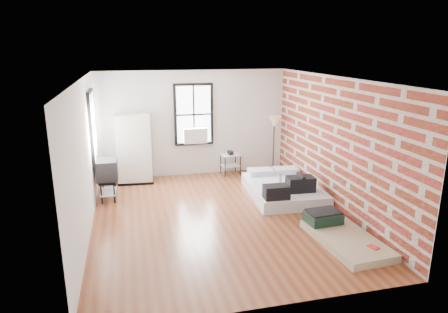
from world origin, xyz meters
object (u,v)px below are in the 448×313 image
object	(u,v)px
wardrobe	(134,149)
floor_lamp	(274,125)
mattress_bare	(340,234)
side_table	(230,159)
tv_stand	(107,171)
mattress_main	(284,188)

from	to	relation	value
wardrobe	floor_lamp	xyz separation A→B (m)	(3.74, 0.00, 0.46)
mattress_bare	side_table	distance (m)	4.31
wardrobe	floor_lamp	bearing A→B (deg)	3.61
mattress_bare	wardrobe	size ratio (longest dim) A/B	1.01
tv_stand	floor_lamp	bearing A→B (deg)	14.76
wardrobe	tv_stand	size ratio (longest dim) A/B	1.90
floor_lamp	wardrobe	bearing A→B (deg)	180.00
mattress_main	floor_lamp	world-z (taller)	floor_lamp
mattress_bare	side_table	xyz separation A→B (m)	(-0.97, 4.18, 0.33)
mattress_bare	wardrobe	world-z (taller)	wardrobe
mattress_main	side_table	bearing A→B (deg)	116.52
mattress_main	tv_stand	world-z (taller)	tv_stand
side_table	mattress_bare	bearing A→B (deg)	-76.91
mattress_bare	tv_stand	bearing A→B (deg)	139.48
side_table	floor_lamp	bearing A→B (deg)	-3.33
mattress_main	wardrobe	world-z (taller)	wardrobe
wardrobe	tv_stand	bearing A→B (deg)	-116.99
side_table	floor_lamp	xyz separation A→B (m)	(1.20, -0.07, 0.89)
mattress_bare	side_table	world-z (taller)	side_table
mattress_main	floor_lamp	bearing A→B (deg)	80.73
mattress_bare	tv_stand	xyz separation A→B (m)	(-4.13, 3.06, 0.55)
side_table	tv_stand	size ratio (longest dim) A/B	0.71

